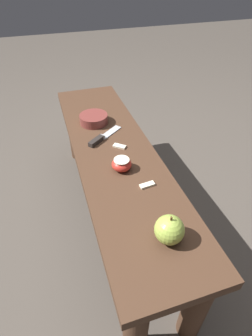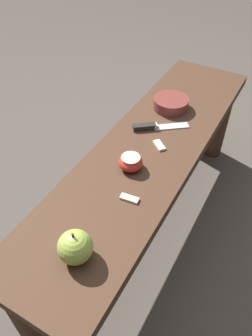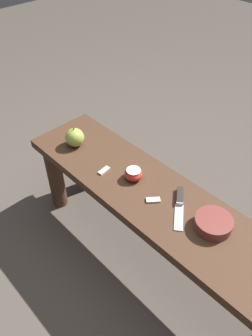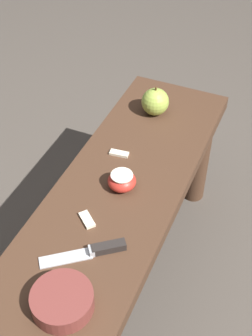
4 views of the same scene
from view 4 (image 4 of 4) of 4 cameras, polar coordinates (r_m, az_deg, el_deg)
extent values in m
plane|color=#4C443D|center=(1.53, -2.61, -16.89)|extent=(8.00, 8.00, 0.00)
cube|color=#472D1E|center=(1.18, -3.25, -7.00)|extent=(1.29, 0.33, 0.04)
cylinder|color=#472D1E|center=(1.70, 8.78, 1.37)|extent=(0.08, 0.08, 0.39)
cylinder|color=#472D1E|center=(1.75, 2.34, 3.19)|extent=(0.08, 0.08, 0.39)
cube|color=#B7BABF|center=(1.10, -7.36, -10.84)|extent=(0.10, 0.12, 0.00)
cube|color=#B7BABF|center=(1.10, -4.23, -10.06)|extent=(0.03, 0.02, 0.02)
cube|color=#282321|center=(1.10, -2.14, -9.63)|extent=(0.07, 0.08, 0.02)
sphere|color=#9EB747|center=(1.47, 3.58, 8.07)|extent=(0.09, 0.09, 0.09)
cylinder|color=#4C3319|center=(1.44, 3.66, 9.57)|extent=(0.01, 0.01, 0.02)
ellipsoid|color=red|center=(1.23, -0.50, -1.60)|extent=(0.08, 0.08, 0.05)
cylinder|color=silver|center=(1.21, -0.51, -0.89)|extent=(0.06, 0.06, 0.00)
cube|color=silver|center=(1.33, -0.84, 1.79)|extent=(0.03, 0.06, 0.01)
cube|color=silver|center=(1.17, -4.78, -6.29)|extent=(0.05, 0.06, 0.01)
cylinder|color=brown|center=(1.02, -7.77, -15.75)|extent=(0.13, 0.13, 0.04)
camera|label=1|loc=(1.55, 21.30, 32.06)|focal=28.00mm
camera|label=2|loc=(1.62, -3.27, 37.18)|focal=35.00mm
camera|label=3|loc=(1.05, -69.21, 21.61)|focal=35.00mm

